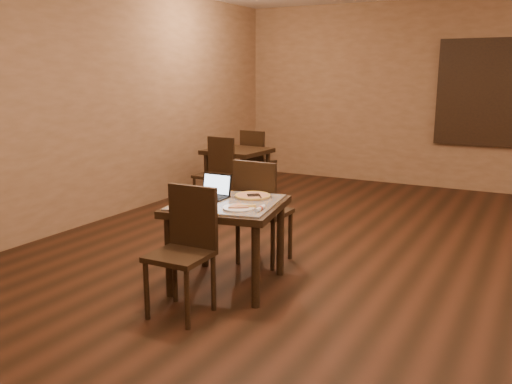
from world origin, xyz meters
The scene contains 16 objects.
ground centered at (0.00, 0.00, 0.00)m, with size 10.00×10.00×0.00m, color black.
wall_back centered at (0.00, 5.00, 1.50)m, with size 8.00×0.02×3.00m, color #906849.
wall_left centered at (-4.00, 0.00, 1.50)m, with size 0.02×10.00×3.00m, color #906849.
tiled_table centered at (-1.41, -0.27, 0.66)m, with size 1.08×1.08×0.76m.
chair_main_near centered at (-1.42, -0.88, 0.56)m, with size 0.44×0.44×1.00m.
chair_main_far centered at (-1.41, 0.34, 0.59)m, with size 0.46×0.46×1.04m.
laptop centered at (-1.61, -0.17, 0.82)m, with size 0.29×0.23×0.20m.
plate centered at (-1.19, -0.45, 0.77)m, with size 0.26×0.26×0.01m, color white.
pizza_slice centered at (-1.19, -0.45, 0.79)m, with size 0.19×0.19×0.02m, color beige, non-canonical shape.
pizza_pan centered at (-1.29, -0.03, 0.77)m, with size 0.35×0.35×0.01m, color silver.
pizza_whole centered at (-1.29, -0.03, 0.78)m, with size 0.32×0.32×0.02m.
spatula centered at (-1.27, -0.05, 0.79)m, with size 0.11×0.27×0.01m, color silver.
napkin_roll centered at (-1.01, -0.41, 0.78)m, with size 0.05×0.16×0.04m.
other_table_b centered at (-3.00, 2.61, 0.63)m, with size 0.86×0.86×0.76m.
other_table_b_chair_near centered at (-2.99, 2.04, 0.56)m, with size 0.45×0.45×0.99m.
other_table_b_chair_far centered at (-3.01, 3.19, 0.56)m, with size 0.45×0.45×0.99m.
Camera 1 is at (0.98, -4.15, 1.85)m, focal length 38.00 mm.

